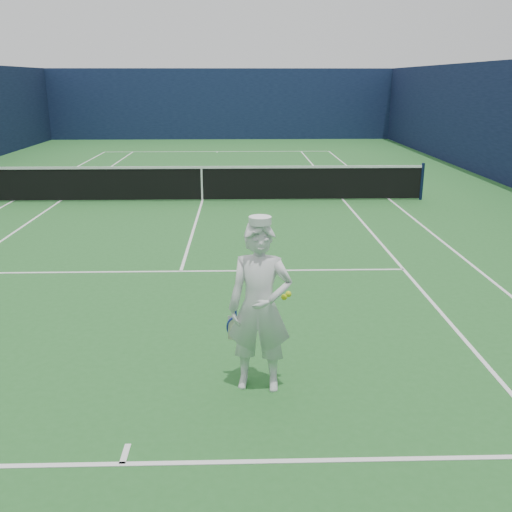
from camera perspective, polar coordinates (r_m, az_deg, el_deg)
The scene contains 5 objects.
ground at distance 16.70m, azimuth -5.39°, elevation 5.52°, with size 80.00×80.00×0.00m, color #256328.
court_markings at distance 16.70m, azimuth -5.39°, elevation 5.53°, with size 11.03×23.83×0.01m.
windscreen_fence at distance 16.42m, azimuth -5.59°, elevation 12.37°, with size 20.12×36.12×4.00m.
tennis_net at distance 16.60m, azimuth -5.44°, elevation 7.39°, with size 12.88×0.09×1.07m.
tennis_player at distance 6.28m, azimuth 0.38°, elevation -5.13°, with size 0.78×0.58×1.99m.
Camera 1 is at (1.10, -16.32, 3.36)m, focal length 40.00 mm.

